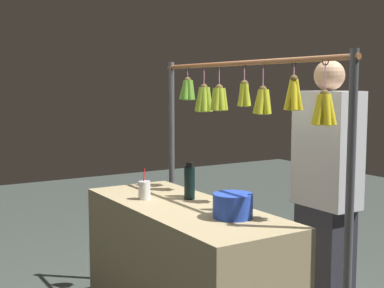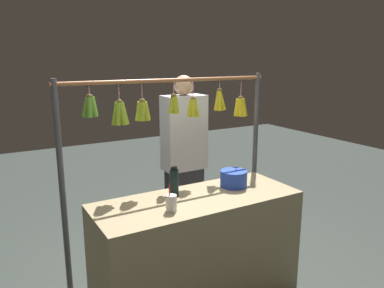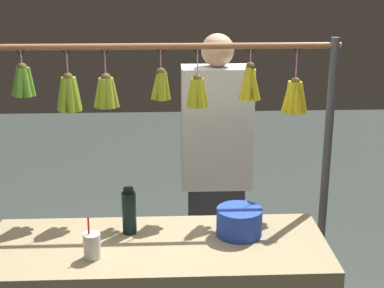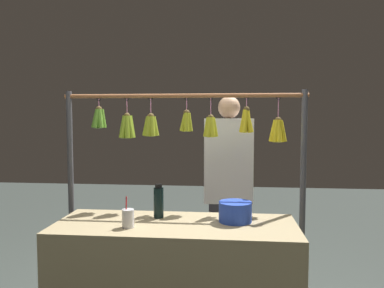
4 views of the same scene
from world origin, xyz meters
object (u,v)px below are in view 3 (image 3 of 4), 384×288
Objects in this scene: vendor_person at (216,179)px; drink_cup at (92,246)px; blue_bucket at (239,222)px; water_bottle at (129,211)px.

drink_cup is at bearing 56.59° from vendor_person.
drink_cup is at bearing 16.38° from blue_bucket.
vendor_person reaches higher than blue_bucket.
vendor_person is at bearing -123.41° from drink_cup.
water_bottle is at bearing 55.99° from vendor_person.
vendor_person is (-0.48, -0.72, -0.12)m from water_bottle.
vendor_person is at bearing -86.55° from blue_bucket.
blue_bucket is 1.12× the size of drink_cup.
water_bottle is 0.29m from drink_cup.
vendor_person reaches higher than water_bottle.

